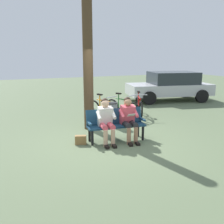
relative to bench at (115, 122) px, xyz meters
The scene contains 11 objects.
ground_plane 0.55m from the bench, 16.33° to the left, with size 40.00×40.00×0.00m, color #566647.
bench is the anchor object (origin of this frame).
person_reading 0.39m from the bench, 146.57° to the left, with size 0.52×0.80×1.20m.
person_companion 0.39m from the bench, 20.88° to the left, with size 0.52×0.80×1.20m.
handbag 1.07m from the bench, ahead, with size 0.30×0.14×0.24m, color olive.
tree_trunk 2.10m from the bench, 77.18° to the right, with size 0.31×0.31×4.14m, color #4C3823.
litter_bin 1.45m from the bench, 110.18° to the right, with size 0.37×0.37×0.79m.
bicycle_silver 3.07m from the bench, 131.84° to the right, with size 0.72×1.58×0.94m.
bicycle_blue 2.54m from the bench, 120.21° to the right, with size 0.76×1.56×0.94m.
bicycle_purple 2.31m from the bench, 103.45° to the right, with size 0.74×1.57×0.94m.
parked_car 6.93m from the bench, 138.51° to the right, with size 4.49×2.69×1.47m.
Camera 1 is at (2.62, 6.12, 2.33)m, focal length 40.85 mm.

